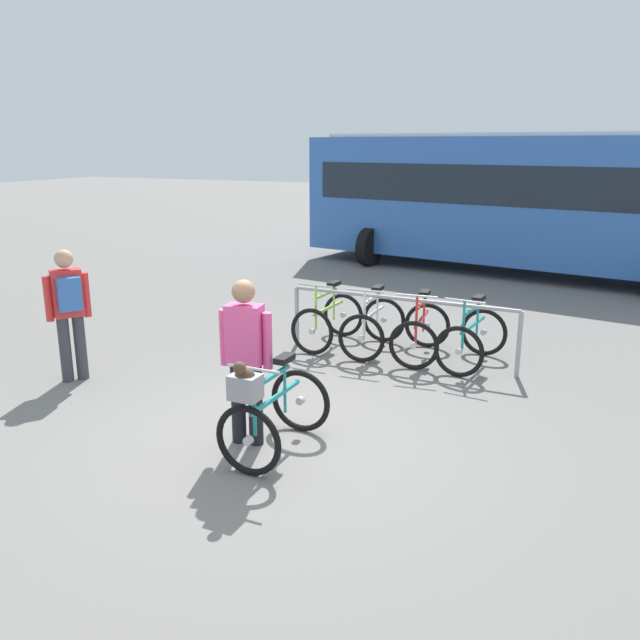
{
  "coord_description": "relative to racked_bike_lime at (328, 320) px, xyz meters",
  "views": [
    {
      "loc": [
        2.97,
        -5.2,
        2.86
      ],
      "look_at": [
        0.09,
        1.03,
        1.0
      ],
      "focal_mm": 36.7,
      "sensor_mm": 36.0,
      "label": 1
    }
  ],
  "objects": [
    {
      "name": "racked_bike_red",
      "position": [
        1.4,
        -0.03,
        0.0
      ],
      "size": [
        0.77,
        1.16,
        0.97
      ],
      "color": "black",
      "rests_on": "ground"
    },
    {
      "name": "racked_bike_lime",
      "position": [
        0.0,
        0.0,
        0.0
      ],
      "size": [
        0.71,
        1.14,
        0.98
      ],
      "color": "black",
      "rests_on": "ground"
    },
    {
      "name": "person_with_featured_bike",
      "position": [
        0.6,
        -3.29,
        0.54
      ],
      "size": [
        0.52,
        0.25,
        1.64
      ],
      "color": "black",
      "rests_on": "ground"
    },
    {
      "name": "bus_distant",
      "position": [
        1.68,
        6.99,
        1.37
      ],
      "size": [
        10.27,
        4.46,
        3.08
      ],
      "color": "#3366B7",
      "rests_on": "ground"
    },
    {
      "name": "featured_bicycle",
      "position": [
        0.95,
        -3.47,
        0.12
      ],
      "size": [
        0.67,
        1.21,
        1.09
      ],
      "color": "black",
      "rests_on": "ground"
    },
    {
      "name": "racked_bike_teal",
      "position": [
        2.1,
        -0.05,
        0.0
      ],
      "size": [
        0.78,
        1.17,
        0.97
      ],
      "color": "black",
      "rests_on": "ground"
    },
    {
      "name": "pedestrian_with_backpack",
      "position": [
        -2.25,
        -2.68,
        0.57
      ],
      "size": [
        0.45,
        0.48,
        1.64
      ],
      "color": "#383842",
      "rests_on": "ground"
    },
    {
      "name": "ground_plane",
      "position": [
        0.76,
        -3.18,
        -0.37
      ],
      "size": [
        80.0,
        80.0,
        0.0
      ],
      "primitive_type": "plane",
      "color": "slate"
    },
    {
      "name": "bike_rack_rail",
      "position": [
        1.15,
        -0.2,
        0.3
      ],
      "size": [
        3.21,
        0.13,
        0.88
      ],
      "color": "#99999E",
      "rests_on": "ground"
    },
    {
      "name": "racked_bike_white",
      "position": [
        0.7,
        -0.02,
        0.0
      ],
      "size": [
        0.7,
        1.14,
        0.98
      ],
      "color": "black",
      "rests_on": "ground"
    }
  ]
}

